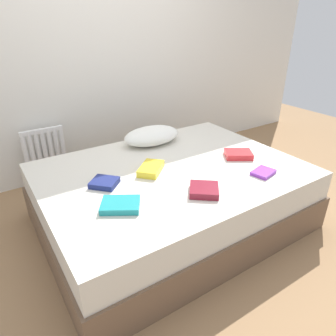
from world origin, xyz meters
name	(u,v)px	position (x,y,z in m)	size (l,w,h in m)	color
ground_plane	(171,221)	(0.00, 0.00, 0.00)	(8.00, 8.00, 0.00)	#93704C
back_wall	(95,34)	(0.00, 1.35, 1.40)	(6.00, 0.10, 2.80)	silver
bed	(171,196)	(0.00, 0.00, 0.25)	(2.00, 1.50, 0.50)	brown
radiator	(45,152)	(-0.69, 1.20, 0.36)	(0.40, 0.04, 0.48)	white
pillow	(152,136)	(0.13, 0.53, 0.58)	(0.53, 0.33, 0.15)	white
textbook_maroon	(204,190)	(-0.02, -0.43, 0.52)	(0.19, 0.19, 0.05)	maroon
textbook_navy	(104,183)	(-0.54, 0.03, 0.52)	(0.17, 0.16, 0.04)	navy
textbook_yellow	(151,169)	(-0.16, 0.04, 0.53)	(0.24, 0.15, 0.05)	yellow
textbook_teal	(121,205)	(-0.56, -0.28, 0.52)	(0.23, 0.18, 0.04)	teal
textbook_red	(238,154)	(0.58, -0.13, 0.52)	(0.22, 0.17, 0.05)	red
textbook_purple	(263,172)	(0.52, -0.46, 0.51)	(0.17, 0.13, 0.03)	purple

